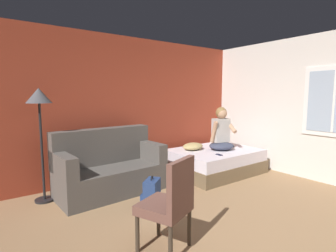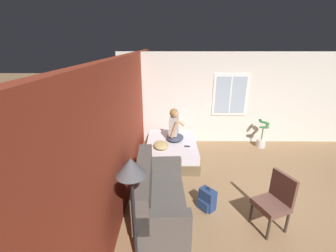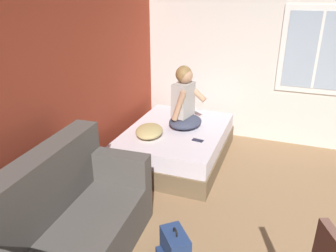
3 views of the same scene
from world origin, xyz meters
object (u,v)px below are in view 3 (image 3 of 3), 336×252
Objects in this scene: bed at (177,144)px; throw_pillow at (149,131)px; couch at (67,227)px; cell_phone at (198,140)px; person_seated at (184,103)px.

bed is 0.55m from throw_pillow.
throw_pillow is (-0.37, 0.26, 0.31)m from bed.
bed is 2.22m from couch.
cell_phone is at bearing -83.07° from throw_pillow.
bed is at bearing -35.74° from throw_pillow.
bed is at bearing 142.88° from person_seated.
person_seated reaches higher than cell_phone.
cell_phone is (1.91, -0.64, 0.09)m from couch.
couch is at bearing 171.79° from person_seated.
couch is (-2.20, 0.26, 0.16)m from bed.
throw_pillow reaches higher than bed.
couch reaches higher than throw_pillow.
person_seated is 6.08× the size of cell_phone.
person_seated is (2.30, -0.33, 0.44)m from couch.
couch is 3.63× the size of throw_pillow.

